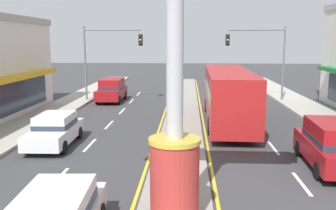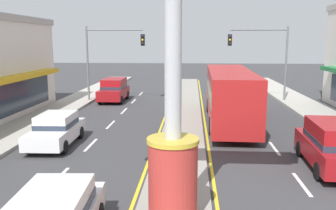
{
  "view_description": "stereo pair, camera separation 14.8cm",
  "coord_description": "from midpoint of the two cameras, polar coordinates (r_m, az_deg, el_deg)",
  "views": [
    {
      "loc": [
        0.35,
        -3.42,
        5.02
      ],
      "look_at": [
        -0.42,
        10.35,
        2.6
      ],
      "focal_mm": 39.13,
      "sensor_mm": 36.0,
      "label": 1
    },
    {
      "loc": [
        0.5,
        -3.41,
        5.02
      ],
      "look_at": [
        -0.42,
        10.35,
        2.6
      ],
      "focal_mm": 39.13,
      "sensor_mm": 36.0,
      "label": 2
    }
  ],
  "objects": [
    {
      "name": "sedan_far_left_oncoming",
      "position": [
        18.6,
        -16.81,
        -3.64
      ],
      "size": [
        1.94,
        4.35,
        1.53
      ],
      "color": "white",
      "rests_on": "ground"
    },
    {
      "name": "traffic_light_left_side",
      "position": [
        30.48,
        -9.15,
        8.38
      ],
      "size": [
        4.86,
        0.46,
        6.2
      ],
      "color": "slate",
      "rests_on": "ground"
    },
    {
      "name": "median_strip",
      "position": [
        21.98,
        2.61,
        -3.07
      ],
      "size": [
        2.26,
        52.0,
        0.14
      ],
      "primitive_type": "cube",
      "color": "gray",
      "rests_on": "ground"
    },
    {
      "name": "suv_near_right_lane",
      "position": [
        31.11,
        -8.29,
        2.4
      ],
      "size": [
        1.97,
        4.6,
        1.9
      ],
      "color": "maroon",
      "rests_on": "ground"
    },
    {
      "name": "suv_far_right_lane",
      "position": [
        15.91,
        24.6,
        -5.67
      ],
      "size": [
        2.14,
        4.69,
        1.9
      ],
      "color": "maroon",
      "rests_on": "ground"
    },
    {
      "name": "district_sign",
      "position": [
        9.54,
        1.23,
        3.65
      ],
      "size": [
        6.42,
        1.42,
        8.24
      ],
      "color": "#B7332D",
      "rests_on": "median_strip"
    },
    {
      "name": "lane_markings",
      "position": [
        20.68,
        2.53,
        -4.09
      ],
      "size": [
        9.0,
        52.0,
        0.01
      ],
      "color": "silver",
      "rests_on": "ground"
    },
    {
      "name": "traffic_light_right_side",
      "position": [
        31.11,
        14.98,
        8.2
      ],
      "size": [
        4.86,
        0.46,
        6.2
      ],
      "color": "slate",
      "rests_on": "ground"
    },
    {
      "name": "bus_mid_left_lane",
      "position": [
        22.69,
        9.74,
        1.83
      ],
      "size": [
        2.74,
        11.25,
        3.26
      ],
      "color": "#B21E1E",
      "rests_on": "ground"
    },
    {
      "name": "sidewalk_left",
      "position": [
        22.2,
        -21.89,
        -3.61
      ],
      "size": [
        2.84,
        60.0,
        0.18
      ],
      "primitive_type": "cube",
      "color": "#ADA89E",
      "rests_on": "ground"
    }
  ]
}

